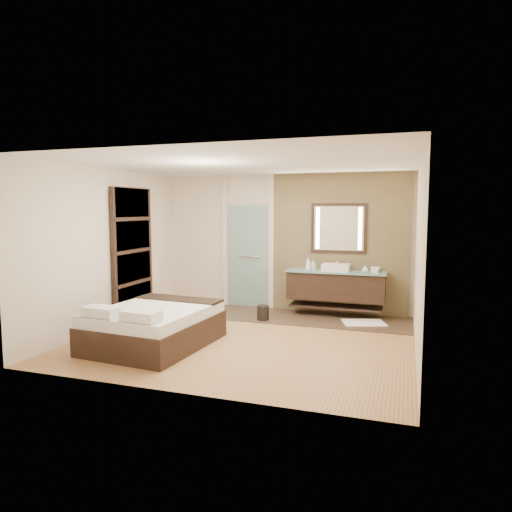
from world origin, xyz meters
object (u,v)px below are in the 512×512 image
(waste_bin, at_px, (263,313))
(bed, at_px, (154,326))
(vanity, at_px, (336,286))
(mirror_unit, at_px, (339,228))

(waste_bin, bearing_deg, bed, -118.87)
(vanity, xyz_separation_m, waste_bin, (-1.20, -0.75, -0.44))
(waste_bin, bearing_deg, mirror_unit, 39.54)
(vanity, relative_size, bed, 0.95)
(vanity, xyz_separation_m, mirror_unit, (0.00, 0.24, 1.07))
(vanity, relative_size, mirror_unit, 1.75)
(mirror_unit, height_order, waste_bin, mirror_unit)
(mirror_unit, relative_size, bed, 0.55)
(mirror_unit, bearing_deg, waste_bin, -140.46)
(mirror_unit, relative_size, waste_bin, 3.88)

